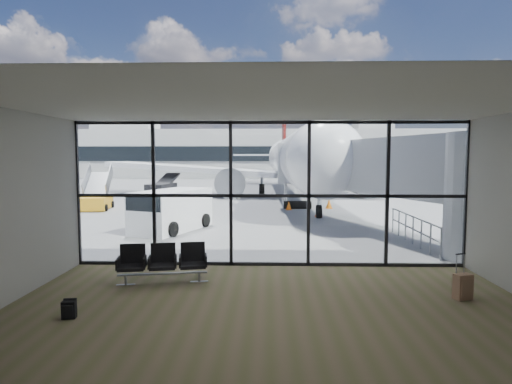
{
  "coord_description": "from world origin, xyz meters",
  "views": [
    {
      "loc": [
        -0.05,
        -13.14,
        3.37
      ],
      "look_at": [
        -0.51,
        3.0,
        2.07
      ],
      "focal_mm": 30.0,
      "sensor_mm": 36.0,
      "label": 1
    }
  ],
  "objects_px": {
    "mobile_stairs": "(96,201)",
    "backpack": "(69,310)",
    "service_van": "(171,210)",
    "airliner": "(295,159)",
    "belt_loader": "(162,189)",
    "seating_row": "(163,261)",
    "suitcase": "(463,286)"
  },
  "relations": [
    {
      "from": "service_van",
      "to": "airliner",
      "type": "bearing_deg",
      "value": 91.67
    },
    {
      "from": "backpack",
      "to": "mobile_stairs",
      "type": "height_order",
      "value": "mobile_stairs"
    },
    {
      "from": "service_van",
      "to": "backpack",
      "type": "bearing_deg",
      "value": -67.32
    },
    {
      "from": "belt_loader",
      "to": "service_van",
      "type": "bearing_deg",
      "value": -63.96
    },
    {
      "from": "seating_row",
      "to": "mobile_stairs",
      "type": "height_order",
      "value": "mobile_stairs"
    },
    {
      "from": "airliner",
      "to": "mobile_stairs",
      "type": "distance_m",
      "value": 18.41
    },
    {
      "from": "suitcase",
      "to": "belt_loader",
      "type": "height_order",
      "value": "belt_loader"
    },
    {
      "from": "belt_loader",
      "to": "mobile_stairs",
      "type": "distance_m",
      "value": 9.35
    },
    {
      "from": "belt_loader",
      "to": "mobile_stairs",
      "type": "bearing_deg",
      "value": -91.84
    },
    {
      "from": "service_van",
      "to": "belt_loader",
      "type": "distance_m",
      "value": 17.66
    },
    {
      "from": "belt_loader",
      "to": "mobile_stairs",
      "type": "height_order",
      "value": "mobile_stairs"
    },
    {
      "from": "airliner",
      "to": "mobile_stairs",
      "type": "xyz_separation_m",
      "value": [
        -13.67,
        -12.05,
        -2.64
      ]
    },
    {
      "from": "backpack",
      "to": "service_van",
      "type": "xyz_separation_m",
      "value": [
        -0.33,
        10.86,
        0.76
      ]
    },
    {
      "from": "seating_row",
      "to": "suitcase",
      "type": "height_order",
      "value": "suitcase"
    },
    {
      "from": "backpack",
      "to": "belt_loader",
      "type": "relative_size",
      "value": 0.09
    },
    {
      "from": "service_van",
      "to": "belt_loader",
      "type": "relative_size",
      "value": 1.04
    },
    {
      "from": "suitcase",
      "to": "belt_loader",
      "type": "xyz_separation_m",
      "value": [
        -13.79,
        26.46,
        0.34
      ]
    },
    {
      "from": "airliner",
      "to": "backpack",
      "type": "bearing_deg",
      "value": -103.47
    },
    {
      "from": "suitcase",
      "to": "mobile_stairs",
      "type": "height_order",
      "value": "mobile_stairs"
    },
    {
      "from": "service_van",
      "to": "suitcase",
      "type": "bearing_deg",
      "value": -25.01
    },
    {
      "from": "backpack",
      "to": "belt_loader",
      "type": "distance_m",
      "value": 28.34
    },
    {
      "from": "airliner",
      "to": "seating_row",
      "type": "bearing_deg",
      "value": -102.02
    },
    {
      "from": "backpack",
      "to": "service_van",
      "type": "height_order",
      "value": "service_van"
    },
    {
      "from": "airliner",
      "to": "mobile_stairs",
      "type": "height_order",
      "value": "airliner"
    },
    {
      "from": "seating_row",
      "to": "suitcase",
      "type": "distance_m",
      "value": 7.58
    },
    {
      "from": "belt_loader",
      "to": "backpack",
      "type": "bearing_deg",
      "value": -69.13
    },
    {
      "from": "mobile_stairs",
      "to": "backpack",
      "type": "bearing_deg",
      "value": -78.93
    },
    {
      "from": "seating_row",
      "to": "belt_loader",
      "type": "xyz_separation_m",
      "value": [
        -6.32,
        25.2,
        0.09
      ]
    },
    {
      "from": "airliner",
      "to": "service_van",
      "type": "relative_size",
      "value": 8.69
    },
    {
      "from": "backpack",
      "to": "airliner",
      "type": "bearing_deg",
      "value": 70.32
    },
    {
      "from": "backpack",
      "to": "mobile_stairs",
      "type": "bearing_deg",
      "value": 103.02
    },
    {
      "from": "backpack",
      "to": "mobile_stairs",
      "type": "relative_size",
      "value": 0.11
    }
  ]
}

